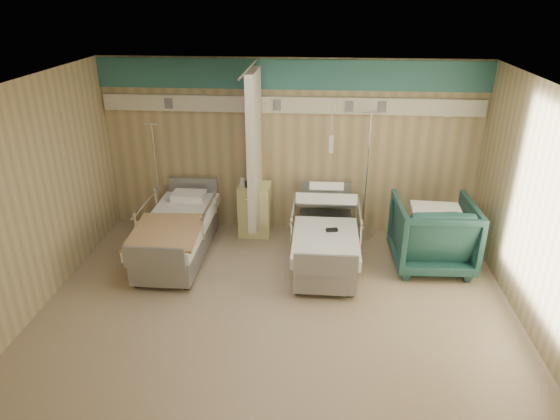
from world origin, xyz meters
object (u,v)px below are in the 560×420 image
object	(u,v)px
iv_stand_right	(364,212)
visitor_armchair	(433,234)
bed_right	(325,244)
iv_stand_left	(160,208)
bed_left	(178,238)
bedside_cabinet	(255,209)

from	to	relation	value
iv_stand_right	visitor_armchair	bearing A→B (deg)	-43.97
bed_right	iv_stand_left	world-z (taller)	iv_stand_left
bed_left	visitor_armchair	distance (m)	3.74
visitor_armchair	iv_stand_right	size ratio (longest dim) A/B	0.54
bedside_cabinet	iv_stand_right	bearing A→B (deg)	1.45
bed_left	bedside_cabinet	distance (m)	1.39
bed_left	iv_stand_right	bearing A→B (deg)	18.52
iv_stand_left	bed_left	bearing A→B (deg)	-59.59
bed_left	bedside_cabinet	size ratio (longest dim) A/B	2.54
bed_left	bed_right	bearing A→B (deg)	0.00
iv_stand_right	bed_right	bearing A→B (deg)	-123.34
bed_right	iv_stand_left	xyz separation A→B (m)	(-2.75, 0.94, 0.06)
bed_left	iv_stand_right	size ratio (longest dim) A/B	1.04
bed_right	iv_stand_right	size ratio (longest dim) A/B	1.04
visitor_armchair	bed_left	bearing A→B (deg)	-1.16
bedside_cabinet	iv_stand_right	world-z (taller)	iv_stand_right
bed_right	visitor_armchair	xyz separation A→B (m)	(1.54, 0.06, 0.20)
iv_stand_left	bed_right	bearing A→B (deg)	-18.93
bed_left	iv_stand_left	size ratio (longest dim) A/B	1.19
bed_right	bedside_cabinet	xyz separation A→B (m)	(-1.15, 0.90, 0.11)
iv_stand_left	bedside_cabinet	bearing A→B (deg)	-1.58
visitor_armchair	bed_right	bearing A→B (deg)	0.18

